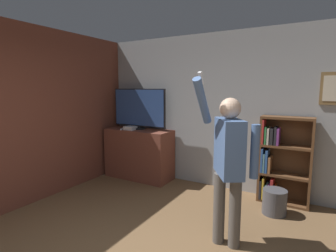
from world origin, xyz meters
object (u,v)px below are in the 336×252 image
Objects in this scene: bookshelf at (280,161)px; waste_bin at (274,202)px; television at (139,108)px; game_console at (130,128)px; person at (228,157)px.

bookshelf is 3.81× the size of waste_bin.
game_console is at bearing -127.34° from television.
bookshelf is (2.66, 0.27, -0.35)m from game_console.
game_console is 0.11× the size of person.
television is 2.85m from waste_bin.
person is at bearing -109.09° from waste_bin.
waste_bin is (2.67, -0.19, -0.82)m from game_console.
television is 0.86× the size of bookshelf.
game_console is at bearing -174.25° from bookshelf.
television is 0.42m from game_console.
person is 5.48× the size of waste_bin.
television is at bearing 52.66° from game_console.
bookshelf is 0.70× the size of person.
bookshelf is at bearing 134.60° from person.
game_console reaches higher than waste_bin.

